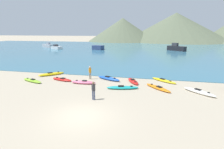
{
  "coord_description": "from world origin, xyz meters",
  "views": [
    {
      "loc": [
        4.38,
        -10.05,
        5.58
      ],
      "look_at": [
        -0.12,
        9.91,
        0.5
      ],
      "focal_mm": 28.0,
      "sensor_mm": 36.0,
      "label": 1
    }
  ],
  "objects_px": {
    "person_near_foreground": "(93,90)",
    "moored_boat_4": "(56,47)",
    "kayak_on_sand_7": "(109,78)",
    "kayak_on_sand_2": "(83,82)",
    "moored_boat_1": "(48,46)",
    "kayak_on_sand_1": "(51,74)",
    "kayak_on_sand_9": "(164,80)",
    "kayak_on_sand_0": "(133,81)",
    "person_near_waterline": "(90,72)",
    "kayak_on_sand_5": "(32,81)",
    "kayak_on_sand_4": "(123,87)",
    "kayak_on_sand_3": "(199,92)",
    "kayak_on_sand_8": "(62,79)",
    "moored_boat_3": "(176,48)",
    "moored_boat_0": "(98,48)",
    "kayak_on_sand_6": "(158,88)"
  },
  "relations": [
    {
      "from": "moored_boat_4",
      "to": "moored_boat_0",
      "type": "bearing_deg",
      "value": 3.11
    },
    {
      "from": "person_near_foreground",
      "to": "moored_boat_4",
      "type": "xyz_separation_m",
      "value": [
        -25.23,
        38.0,
        -0.34
      ]
    },
    {
      "from": "kayak_on_sand_3",
      "to": "kayak_on_sand_8",
      "type": "bearing_deg",
      "value": 175.08
    },
    {
      "from": "kayak_on_sand_7",
      "to": "kayak_on_sand_9",
      "type": "height_order",
      "value": "kayak_on_sand_7"
    },
    {
      "from": "kayak_on_sand_5",
      "to": "kayak_on_sand_2",
      "type": "bearing_deg",
      "value": 5.53
    },
    {
      "from": "kayak_on_sand_7",
      "to": "moored_boat_1",
      "type": "height_order",
      "value": "moored_boat_1"
    },
    {
      "from": "moored_boat_0",
      "to": "kayak_on_sand_2",
      "type": "bearing_deg",
      "value": -75.45
    },
    {
      "from": "kayak_on_sand_2",
      "to": "kayak_on_sand_6",
      "type": "distance_m",
      "value": 7.89
    },
    {
      "from": "kayak_on_sand_0",
      "to": "kayak_on_sand_8",
      "type": "xyz_separation_m",
      "value": [
        -8.19,
        -1.05,
        -0.0
      ]
    },
    {
      "from": "kayak_on_sand_3",
      "to": "person_near_waterline",
      "type": "relative_size",
      "value": 1.68
    },
    {
      "from": "moored_boat_3",
      "to": "kayak_on_sand_5",
      "type": "bearing_deg",
      "value": -118.03
    },
    {
      "from": "kayak_on_sand_1",
      "to": "kayak_on_sand_2",
      "type": "height_order",
      "value": "kayak_on_sand_1"
    },
    {
      "from": "kayak_on_sand_3",
      "to": "kayak_on_sand_8",
      "type": "xyz_separation_m",
      "value": [
        -14.52,
        1.25,
        -0.04
      ]
    },
    {
      "from": "kayak_on_sand_0",
      "to": "kayak_on_sand_9",
      "type": "bearing_deg",
      "value": 17.9
    },
    {
      "from": "kayak_on_sand_6",
      "to": "kayak_on_sand_9",
      "type": "xyz_separation_m",
      "value": [
        0.71,
        2.87,
        0.0
      ]
    },
    {
      "from": "kayak_on_sand_8",
      "to": "moored_boat_3",
      "type": "distance_m",
      "value": 40.23
    },
    {
      "from": "person_near_waterline",
      "to": "moored_boat_3",
      "type": "height_order",
      "value": "moored_boat_3"
    },
    {
      "from": "kayak_on_sand_5",
      "to": "kayak_on_sand_9",
      "type": "relative_size",
      "value": 1.07
    },
    {
      "from": "kayak_on_sand_3",
      "to": "kayak_on_sand_8",
      "type": "relative_size",
      "value": 0.92
    },
    {
      "from": "kayak_on_sand_4",
      "to": "person_near_waterline",
      "type": "xyz_separation_m",
      "value": [
        -4.37,
        2.73,
        0.77
      ]
    },
    {
      "from": "kayak_on_sand_1",
      "to": "moored_boat_0",
      "type": "relative_size",
      "value": 0.76
    },
    {
      "from": "kayak_on_sand_0",
      "to": "kayak_on_sand_6",
      "type": "height_order",
      "value": "kayak_on_sand_0"
    },
    {
      "from": "kayak_on_sand_5",
      "to": "person_near_waterline",
      "type": "bearing_deg",
      "value": 22.89
    },
    {
      "from": "kayak_on_sand_9",
      "to": "moored_boat_4",
      "type": "height_order",
      "value": "moored_boat_4"
    },
    {
      "from": "kayak_on_sand_0",
      "to": "moored_boat_3",
      "type": "height_order",
      "value": "moored_boat_3"
    },
    {
      "from": "kayak_on_sand_9",
      "to": "moored_boat_1",
      "type": "height_order",
      "value": "moored_boat_1"
    },
    {
      "from": "kayak_on_sand_6",
      "to": "moored_boat_4",
      "type": "bearing_deg",
      "value": 132.06
    },
    {
      "from": "kayak_on_sand_4",
      "to": "person_near_foreground",
      "type": "relative_size",
      "value": 2.06
    },
    {
      "from": "kayak_on_sand_2",
      "to": "kayak_on_sand_4",
      "type": "height_order",
      "value": "kayak_on_sand_2"
    },
    {
      "from": "kayak_on_sand_2",
      "to": "kayak_on_sand_4",
      "type": "distance_m",
      "value": 4.52
    },
    {
      "from": "moored_boat_4",
      "to": "moored_boat_3",
      "type": "bearing_deg",
      "value": 5.07
    },
    {
      "from": "kayak_on_sand_8",
      "to": "moored_boat_1",
      "type": "bearing_deg",
      "value": 124.33
    },
    {
      "from": "kayak_on_sand_1",
      "to": "kayak_on_sand_4",
      "type": "xyz_separation_m",
      "value": [
        9.96,
        -3.42,
        -0.03
      ]
    },
    {
      "from": "kayak_on_sand_1",
      "to": "kayak_on_sand_3",
      "type": "distance_m",
      "value": 17.36
    },
    {
      "from": "kayak_on_sand_7",
      "to": "kayak_on_sand_2",
      "type": "bearing_deg",
      "value": -136.67
    },
    {
      "from": "kayak_on_sand_0",
      "to": "moored_boat_4",
      "type": "xyz_separation_m",
      "value": [
        -27.9,
        32.1,
        0.43
      ]
    },
    {
      "from": "kayak_on_sand_6",
      "to": "moored_boat_4",
      "type": "height_order",
      "value": "moored_boat_4"
    },
    {
      "from": "kayak_on_sand_5",
      "to": "kayak_on_sand_4",
      "type": "bearing_deg",
      "value": -1.01
    },
    {
      "from": "kayak_on_sand_8",
      "to": "person_near_foreground",
      "type": "bearing_deg",
      "value": -41.29
    },
    {
      "from": "kayak_on_sand_6",
      "to": "moored_boat_3",
      "type": "relative_size",
      "value": 0.53
    },
    {
      "from": "kayak_on_sand_4",
      "to": "kayak_on_sand_5",
      "type": "xyz_separation_m",
      "value": [
        -10.4,
        0.18,
        0.02
      ]
    },
    {
      "from": "moored_boat_3",
      "to": "person_near_foreground",
      "type": "bearing_deg",
      "value": -105.66
    },
    {
      "from": "kayak_on_sand_1",
      "to": "kayak_on_sand_2",
      "type": "relative_size",
      "value": 1.01
    },
    {
      "from": "kayak_on_sand_1",
      "to": "kayak_on_sand_7",
      "type": "distance_m",
      "value": 7.82
    },
    {
      "from": "kayak_on_sand_3",
      "to": "person_near_foreground",
      "type": "distance_m",
      "value": 9.72
    },
    {
      "from": "person_near_foreground",
      "to": "moored_boat_1",
      "type": "xyz_separation_m",
      "value": [
        -31.02,
        42.19,
        -0.2
      ]
    },
    {
      "from": "kayak_on_sand_0",
      "to": "kayak_on_sand_4",
      "type": "bearing_deg",
      "value": -106.99
    },
    {
      "from": "kayak_on_sand_1",
      "to": "kayak_on_sand_9",
      "type": "relative_size",
      "value": 0.97
    },
    {
      "from": "kayak_on_sand_0",
      "to": "kayak_on_sand_7",
      "type": "height_order",
      "value": "kayak_on_sand_7"
    },
    {
      "from": "person_near_waterline",
      "to": "moored_boat_4",
      "type": "bearing_deg",
      "value": 125.49
    }
  ]
}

